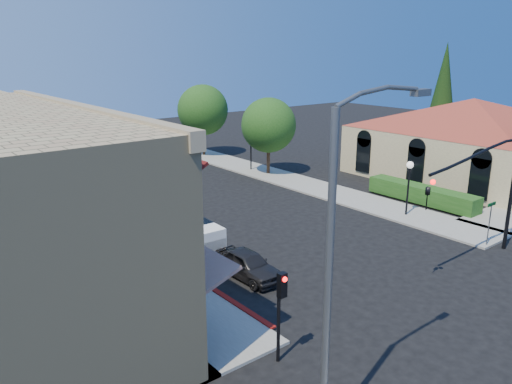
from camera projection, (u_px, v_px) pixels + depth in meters
ground at (447, 305)px, 20.69m from camera, size 120.00×120.00×0.00m
sidewalk_left at (36, 197)px, 35.67m from camera, size 3.50×50.00×0.12m
sidewalk_right at (233, 164)px, 46.19m from camera, size 3.50×50.00×0.12m
curb_red_strip at (202, 284)px, 22.54m from camera, size 0.25×10.00×0.06m
mission_building at (471, 130)px, 41.51m from camera, size 30.12×30.12×6.40m
hedge at (421, 203)px, 34.48m from camera, size 1.40×8.00×1.10m
conifer_far at (443, 90)px, 49.28m from camera, size 3.20×3.20×11.00m
street_tree_a at (269, 125)px, 41.33m from camera, size 4.56×4.56×6.48m
street_tree_b at (203, 110)px, 48.74m from camera, size 4.94×4.94×7.02m
signal_mast_arm at (494, 181)px, 24.21m from camera, size 8.01×0.39×6.00m
secondary_signal at (281, 301)px, 16.30m from camera, size 0.28×0.42×3.32m
cobra_streetlight at (339, 259)px, 12.24m from camera, size 3.60×0.25×9.31m
street_name_sign at (490, 217)px, 26.38m from camera, size 0.80×0.06×2.50m
lamppost_left_near at (167, 236)px, 20.83m from camera, size 0.44×0.44×3.57m
lamppost_left_far at (58, 173)px, 31.33m from camera, size 0.44×0.44×3.57m
lamppost_right_near at (409, 175)px, 31.05m from camera, size 0.44×0.44×3.57m
lamppost_right_far at (251, 140)px, 43.06m from camera, size 0.44×0.44×3.57m
white_van at (190, 236)px, 25.50m from camera, size 2.00×4.24×1.85m
parked_car_a at (248, 264)px, 23.09m from camera, size 1.61×3.83×1.29m
parked_car_b at (162, 238)px, 26.57m from camera, size 1.36×3.35×1.08m
parked_car_c at (96, 198)px, 33.29m from camera, size 2.48×4.94×1.38m
parked_car_d at (50, 171)px, 40.80m from camera, size 2.63×4.78×1.27m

